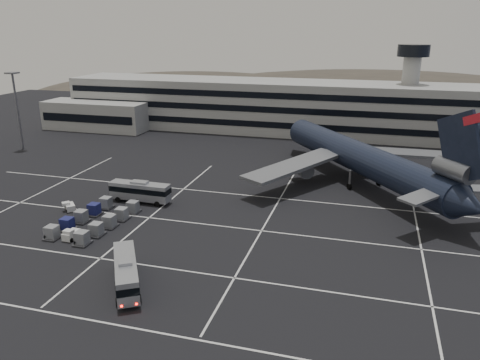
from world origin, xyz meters
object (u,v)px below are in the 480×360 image
at_px(tug_a, 71,235).
at_px(uld_cluster, 95,219).
at_px(bus_near, 126,271).
at_px(trijet_main, 362,158).
at_px(bus_far, 140,191).

height_order(tug_a, uld_cluster, uld_cluster).
bearing_deg(bus_near, tug_a, 114.93).
height_order(bus_near, tug_a, bus_near).
xyz_separation_m(tug_a, uld_cluster, (0.51, 5.36, 0.22)).
bearing_deg(trijet_main, bus_near, -154.31).
bearing_deg(bus_far, trijet_main, -60.24).
bearing_deg(trijet_main, tug_a, -172.83).
bearing_deg(tug_a, trijet_main, 45.88).
xyz_separation_m(trijet_main, bus_near, (-24.23, -44.45, -3.23)).
distance_m(trijet_main, tug_a, 52.04).
bearing_deg(uld_cluster, bus_near, -47.66).
distance_m(bus_near, tug_a, 16.58).
bearing_deg(trijet_main, bus_far, 172.93).
distance_m(bus_near, bus_far, 27.49).
distance_m(tug_a, uld_cluster, 5.39).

